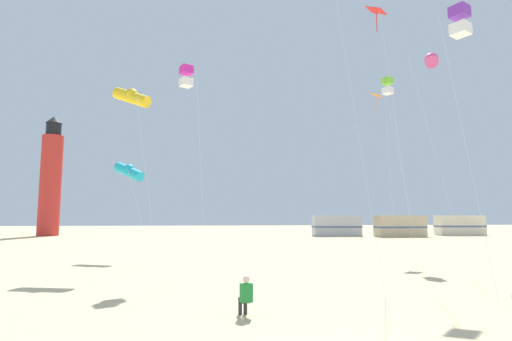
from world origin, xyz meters
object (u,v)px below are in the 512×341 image
at_px(rv_van_silver, 337,226).
at_px(lighthouse_distant, 51,179).
at_px(rv_van_tan, 400,226).
at_px(rv_van_cream, 460,225).
at_px(kite_flyer_standing, 245,295).
at_px(kite_tube_gold, 132,97).
at_px(kite_box_lime, 388,86).
at_px(kite_tube_cyan, 129,171).
at_px(kite_box_magenta, 186,77).
at_px(kite_diamond_scarlet, 378,23).
at_px(kite_tube_rainbow, 431,61).
at_px(kite_box_violet, 460,21).
at_px(kite_diamond_orange, 378,102).

bearing_deg(rv_van_silver, lighthouse_distant, 175.69).
bearing_deg(lighthouse_distant, rv_van_tan, -7.92).
distance_m(rv_van_silver, rv_van_cream, 18.00).
relative_size(kite_flyer_standing, kite_tube_gold, 0.11).
relative_size(kite_box_lime, lighthouse_distant, 0.74).
distance_m(kite_tube_gold, rv_van_tan, 40.74).
bearing_deg(kite_tube_cyan, rv_van_tan, 37.34).
xyz_separation_m(kite_box_magenta, rv_van_tan, (25.62, 29.55, -8.99)).
bearing_deg(kite_tube_gold, rv_van_cream, 37.67).
distance_m(kite_diamond_scarlet, rv_van_silver, 36.71).
relative_size(kite_tube_cyan, kite_box_lime, 0.53).
relative_size(kite_tube_gold, kite_tube_rainbow, 0.85).
relative_size(lighthouse_distant, rv_van_cream, 2.55).
bearing_deg(rv_van_cream, kite_box_lime, -125.10).
relative_size(kite_box_violet, kite_tube_cyan, 1.64).
bearing_deg(rv_van_cream, rv_van_silver, -174.99).
distance_m(kite_tube_gold, kite_tube_rainbow, 17.66).
xyz_separation_m(kite_flyer_standing, kite_diamond_orange, (10.87, 15.99, 10.60)).
relative_size(kite_box_violet, rv_van_tan, 1.67).
distance_m(kite_flyer_standing, lighthouse_distant, 52.14).
bearing_deg(rv_van_silver, kite_diamond_orange, -97.89).
height_order(kite_box_violet, kite_box_magenta, kite_box_magenta).
bearing_deg(rv_van_silver, rv_van_tan, -15.81).
distance_m(kite_box_lime, rv_van_cream, 37.17).
distance_m(kite_diamond_scarlet, rv_van_cream, 44.47).
xyz_separation_m(kite_tube_cyan, kite_diamond_scarlet, (14.48, -8.64, 7.04)).
height_order(kite_diamond_orange, rv_van_silver, kite_diamond_orange).
bearing_deg(kite_tube_rainbow, rv_van_cream, 56.19).
xyz_separation_m(kite_tube_gold, kite_diamond_orange, (16.90, 4.39, 1.39)).
relative_size(lighthouse_distant, rv_van_silver, 2.58).
bearing_deg(rv_van_tan, kite_tube_cyan, -144.02).
bearing_deg(kite_tube_cyan, kite_tube_rainbow, -20.02).
xyz_separation_m(kite_diamond_scarlet, rv_van_cream, (25.70, 34.41, -11.53)).
bearing_deg(kite_box_magenta, kite_tube_gold, 146.87).
relative_size(kite_tube_gold, kite_tube_cyan, 1.60).
bearing_deg(rv_van_silver, kite_box_magenta, -117.43).
bearing_deg(kite_tube_gold, rv_van_tan, 43.33).
xyz_separation_m(kite_flyer_standing, rv_van_tan, (22.97, 38.95, 0.78)).
xyz_separation_m(kite_box_lime, rv_van_cream, (22.35, 27.82, -10.39)).
xyz_separation_m(kite_tube_cyan, rv_van_silver, (22.18, 25.35, -4.50)).
xyz_separation_m(kite_tube_gold, rv_van_silver, (21.17, 29.81, -8.43)).
distance_m(kite_tube_gold, kite_box_lime, 17.10).
relative_size(kite_tube_cyan, lighthouse_distant, 0.39).
distance_m(kite_tube_cyan, rv_van_cream, 47.94).
distance_m(kite_tube_cyan, rv_van_silver, 33.98).
height_order(kite_tube_gold, kite_box_lime, kite_box_lime).
height_order(kite_flyer_standing, rv_van_cream, rv_van_cream).
xyz_separation_m(kite_box_violet, kite_box_magenta, (-10.94, 7.50, 0.15)).
bearing_deg(rv_van_silver, kite_box_lime, -97.38).
height_order(kite_tube_rainbow, kite_diamond_scarlet, kite_diamond_scarlet).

